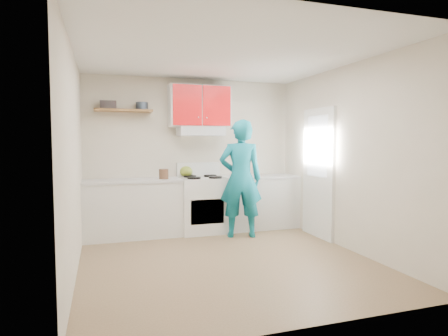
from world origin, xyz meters
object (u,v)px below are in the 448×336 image
object	(u,v)px
stove	(202,205)
crock	(164,175)
person	(241,179)
kettle	(186,171)
tin	(142,106)

from	to	relation	value
stove	crock	distance (m)	0.84
crock	stove	bearing A→B (deg)	2.73
stove	person	distance (m)	0.85
stove	kettle	size ratio (longest dim) A/B	4.22
person	kettle	bearing A→B (deg)	-30.43
stove	person	world-z (taller)	person
kettle	person	size ratio (longest dim) A/B	0.12
tin	kettle	world-z (taller)	tin
kettle	crock	size ratio (longest dim) A/B	1.19
kettle	crock	xyz separation A→B (m)	(-0.42, -0.25, -0.02)
stove	person	size ratio (longest dim) A/B	0.49
stove	crock	world-z (taller)	crock
stove	kettle	distance (m)	0.64
crock	person	distance (m)	1.24
person	stove	bearing A→B (deg)	-30.45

